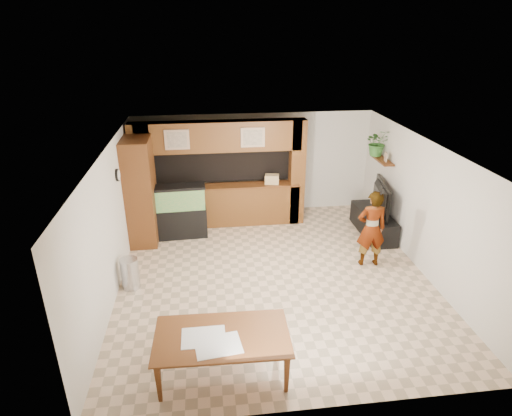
{
  "coord_description": "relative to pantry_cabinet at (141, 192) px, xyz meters",
  "views": [
    {
      "loc": [
        -1.24,
        -7.21,
        4.67
      ],
      "look_at": [
        -0.28,
        0.6,
        1.22
      ],
      "focal_mm": 30.0,
      "sensor_mm": 36.0,
      "label": 1
    }
  ],
  "objects": [
    {
      "name": "wall_clock",
      "position": [
        -0.27,
        -0.85,
        0.7
      ],
      "size": [
        0.05,
        0.25,
        0.25
      ],
      "color": "black",
      "rests_on": "wall_left"
    },
    {
      "name": "wall_shelf",
      "position": [
        5.55,
        0.1,
        0.5
      ],
      "size": [
        0.25,
        0.9,
        0.04
      ],
      "primitive_type": "cube",
      "color": "#5F3216",
      "rests_on": "wall_right"
    },
    {
      "name": "wall_right",
      "position": [
        5.7,
        -1.85,
        0.1
      ],
      "size": [
        0.0,
        6.5,
        6.5
      ],
      "primitive_type": "plane",
      "rotation": [
        1.57,
        0.0,
        -1.57
      ],
      "color": "beige",
      "rests_on": "floor"
    },
    {
      "name": "newspaper_b",
      "position": [
        1.51,
        -4.51,
        -0.53
      ],
      "size": [
        0.67,
        0.53,
        0.01
      ],
      "primitive_type": "cube",
      "rotation": [
        0.0,
        0.0,
        0.13
      ],
      "color": "silver",
      "rests_on": "dining_table"
    },
    {
      "name": "partition",
      "position": [
        1.75,
        0.79,
        0.11
      ],
      "size": [
        4.2,
        0.99,
        2.6
      ],
      "color": "brown",
      "rests_on": "floor"
    },
    {
      "name": "wall_left",
      "position": [
        -0.3,
        -1.85,
        0.1
      ],
      "size": [
        0.0,
        6.5,
        6.5
      ],
      "primitive_type": "plane",
      "rotation": [
        1.57,
        0.0,
        1.57
      ],
      "color": "beige",
      "rests_on": "floor"
    },
    {
      "name": "aquarium",
      "position": [
        0.85,
        0.1,
        -0.58
      ],
      "size": [
        1.14,
        0.43,
        1.27
      ],
      "rotation": [
        0.0,
        0.0,
        0.05
      ],
      "color": "black",
      "rests_on": "floor"
    },
    {
      "name": "dining_table",
      "position": [
        1.57,
        -4.35,
        -0.87
      ],
      "size": [
        1.92,
        1.11,
        0.66
      ],
      "primitive_type": "imported",
      "rotation": [
        0.0,
        0.0,
        -0.03
      ],
      "color": "#5F3216",
      "rests_on": "floor"
    },
    {
      "name": "newspaper_a",
      "position": [
        1.31,
        -4.32,
        -0.53
      ],
      "size": [
        0.61,
        0.44,
        0.01
      ],
      "primitive_type": "cube",
      "rotation": [
        0.0,
        0.0,
        0.0
      ],
      "color": "silver",
      "rests_on": "dining_table"
    },
    {
      "name": "microphone",
      "position": [
        4.78,
        -1.81,
        0.48
      ],
      "size": [
        0.04,
        0.11,
        0.17
      ],
      "primitive_type": "cylinder",
      "rotation": [
        0.44,
        0.0,
        0.0
      ],
      "color": "black",
      "rests_on": "person"
    },
    {
      "name": "counter_box",
      "position": [
        3.04,
        0.6,
        -0.05
      ],
      "size": [
        0.37,
        0.29,
        0.22
      ],
      "primitive_type": "cube",
      "rotation": [
        0.0,
        0.0,
        -0.21
      ],
      "color": "tan",
      "rests_on": "partition"
    },
    {
      "name": "television",
      "position": [
        5.35,
        -0.31,
        -0.29
      ],
      "size": [
        0.4,
        1.31,
        0.75
      ],
      "primitive_type": "imported",
      "rotation": [
        0.0,
        0.0,
        1.39
      ],
      "color": "black",
      "rests_on": "tv_stand"
    },
    {
      "name": "person",
      "position": [
        4.73,
        -1.65,
        -0.39
      ],
      "size": [
        0.61,
        0.42,
        1.63
      ],
      "primitive_type": "imported",
      "rotation": [
        0.0,
        0.0,
        3.1
      ],
      "color": "tan",
      "rests_on": "floor"
    },
    {
      "name": "wall_back",
      "position": [
        2.7,
        1.4,
        0.1
      ],
      "size": [
        6.0,
        0.0,
        6.0
      ],
      "primitive_type": "plane",
      "rotation": [
        1.57,
        0.0,
        0.0
      ],
      "color": "beige",
      "rests_on": "floor"
    },
    {
      "name": "ceiling",
      "position": [
        2.7,
        -1.85,
        1.4
      ],
      "size": [
        6.5,
        6.5,
        0.0
      ],
      "primitive_type": "plane",
      "color": "white",
      "rests_on": "wall_back"
    },
    {
      "name": "potted_plant",
      "position": [
        5.52,
        0.39,
        0.84
      ],
      "size": [
        0.58,
        0.5,
        0.64
      ],
      "primitive_type": "imported",
      "rotation": [
        0.0,
        0.0,
        -0.01
      ],
      "color": "#336C2B",
      "rests_on": "wall_shelf"
    },
    {
      "name": "photo_frame",
      "position": [
        5.55,
        -0.09,
        0.62
      ],
      "size": [
        0.06,
        0.16,
        0.21
      ],
      "primitive_type": "cube",
      "rotation": [
        0.0,
        0.0,
        -0.15
      ],
      "color": "tan",
      "rests_on": "wall_shelf"
    },
    {
      "name": "trash_can",
      "position": [
        -0.06,
        -1.94,
        -0.89
      ],
      "size": [
        0.33,
        0.33,
        0.61
      ],
      "primitive_type": "cylinder",
      "color": "#B2B2B7",
      "rests_on": "floor"
    },
    {
      "name": "floor",
      "position": [
        2.7,
        -1.85,
        -1.2
      ],
      "size": [
        6.5,
        6.5,
        0.0
      ],
      "primitive_type": "plane",
      "color": "#D2B192",
      "rests_on": "ground"
    },
    {
      "name": "tv_stand",
      "position": [
        5.35,
        -0.31,
        -0.93
      ],
      "size": [
        0.59,
        1.62,
        0.54
      ],
      "primitive_type": "cube",
      "color": "black",
      "rests_on": "floor"
    },
    {
      "name": "pantry_cabinet",
      "position": [
        0.0,
        0.0,
        0.0
      ],
      "size": [
        0.6,
        0.98,
        2.4
      ],
      "primitive_type": "cube",
      "color": "#5F3216",
      "rests_on": "floor"
    }
  ]
}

